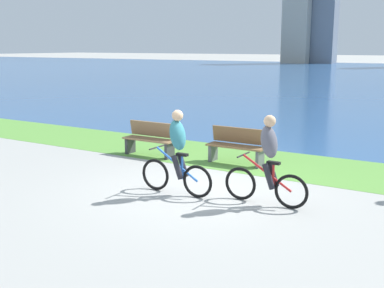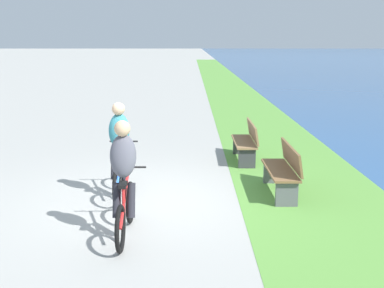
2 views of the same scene
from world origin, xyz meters
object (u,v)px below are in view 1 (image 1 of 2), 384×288
at_px(cyclist_lead, 177,153).
at_px(bench_near_path, 151,139).
at_px(cyclist_trailing, 268,161).
at_px(bench_far_along_path, 237,146).

relative_size(cyclist_lead, bench_near_path, 1.13).
bearing_deg(cyclist_trailing, bench_far_along_path, 126.07).
bearing_deg(bench_near_path, cyclist_trailing, -27.33).
bearing_deg(bench_near_path, bench_far_along_path, 9.10).
distance_m(cyclist_lead, bench_far_along_path, 2.94).
height_order(cyclist_trailing, bench_near_path, cyclist_trailing).
height_order(cyclist_lead, bench_far_along_path, cyclist_lead).
bearing_deg(cyclist_trailing, bench_near_path, 152.67).
height_order(cyclist_lead, bench_near_path, cyclist_lead).
bearing_deg(bench_far_along_path, cyclist_trailing, -53.93).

